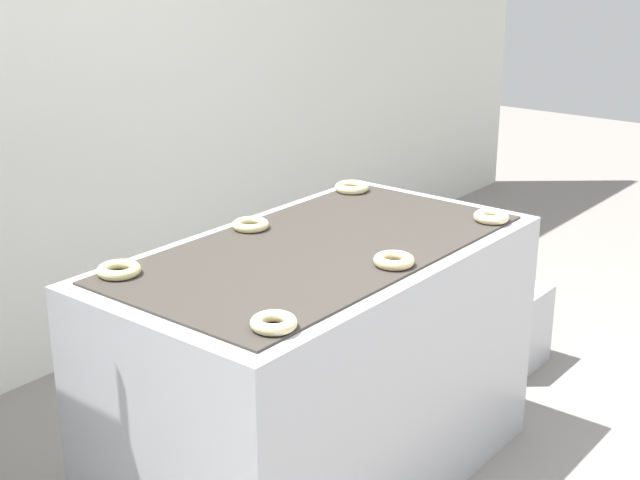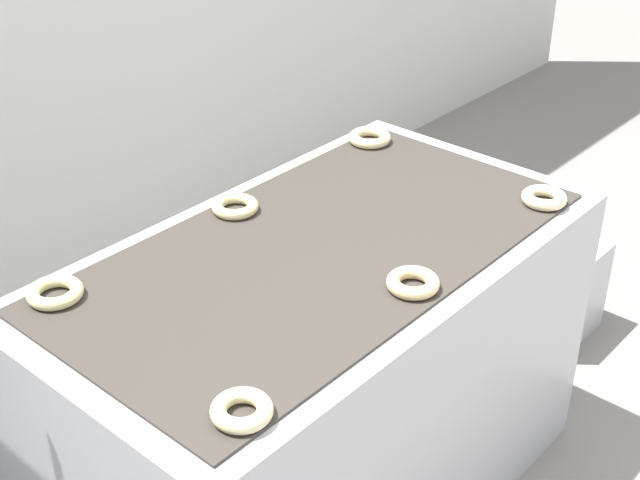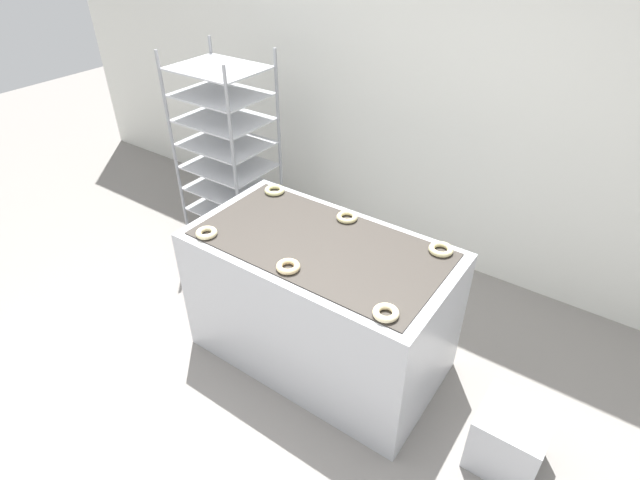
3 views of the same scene
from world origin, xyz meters
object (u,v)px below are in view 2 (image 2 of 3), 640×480
Objects in this scene: donut_near_left at (242,410)px; donut_far_right at (370,138)px; fryer_machine at (320,383)px; donut_near_right at (544,198)px; glaze_bin at (546,287)px; donut_far_left at (55,292)px; donut_far_center at (235,206)px; donut_near_center at (414,282)px.

donut_near_left is 0.92× the size of donut_far_right.
donut_near_right is (0.58, -0.31, 0.46)m from fryer_machine.
fryer_machine is 0.80m from donut_near_left.
donut_near_left is at bearing -172.08° from glaze_bin.
donut_far_left is (-1.80, 0.36, 0.72)m from glaze_bin.
donut_far_left is (-1.16, 0.61, -0.00)m from donut_near_right.
donut_far_center is (0.56, 0.60, -0.00)m from donut_near_left.
fryer_machine is 0.54m from donut_near_center.
donut_near_left is at bearing -178.12° from donut_near_center.
donut_far_center is at bearing -0.78° from donut_far_left.
donut_near_right is at bearing 0.07° from donut_near_left.
donut_near_center is 0.58m from donut_near_right.
donut_far_left is 0.98× the size of donut_far_right.
donut_far_left is at bearing 152.11° from fryer_machine.
donut_far_right is at bearing 27.77° from fryer_machine.
glaze_bin is at bearing 21.17° from donut_near_right.
donut_near_right reaches higher than fryer_machine.
glaze_bin is 2.86× the size of donut_far_center.
glaze_bin is 2.71× the size of donut_far_right.
fryer_machine is 0.55m from donut_far_center.
donut_near_center is at bearing -134.30° from donut_far_right.
donut_far_center is (-0.59, 0.60, -0.00)m from donut_near_right.
glaze_bin is (1.23, -0.06, -0.26)m from fryer_machine.
donut_far_left is 1.16m from donut_far_right.
donut_near_right is at bearing -27.67° from fryer_machine.
donut_far_center is at bearing 92.05° from fryer_machine.
donut_near_right is 1.31m from donut_far_left.
donut_near_center is 0.59m from donut_far_center.
glaze_bin is at bearing -15.93° from donut_far_center.
donut_near_left is 0.83m from donut_far_center.
fryer_machine reaches higher than glaze_bin.
glaze_bin is at bearing -2.64° from fryer_machine.
glaze_bin is 1.00m from donut_near_right.
donut_near_left is at bearing -152.05° from donut_far_right.
donut_far_center is at bearing -178.87° from donut_far_right.
donut_near_right is 0.93× the size of donut_far_right.
donut_near_right is at bearing -27.78° from donut_far_left.
donut_far_right is (0.58, 0.60, -0.00)m from donut_near_center.
donut_far_center is (0.56, -0.01, -0.00)m from donut_far_left.
donut_far_center is 0.60m from donut_far_right.
donut_far_center is at bearing 134.59° from donut_near_right.
donut_near_center reaches higher than donut_far_center.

